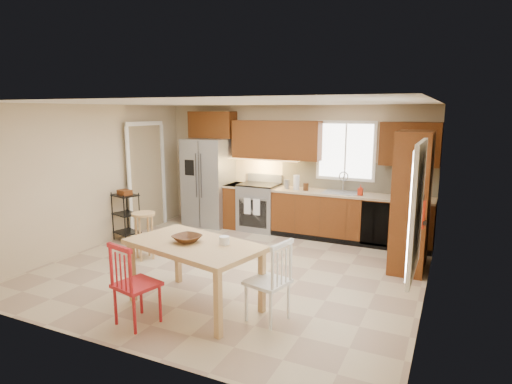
{
  "coord_description": "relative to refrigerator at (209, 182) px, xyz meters",
  "views": [
    {
      "loc": [
        2.98,
        -5.49,
        2.39
      ],
      "look_at": [
        0.21,
        0.4,
        1.15
      ],
      "focal_mm": 30.0,
      "sensor_mm": 36.0,
      "label": 1
    }
  ],
  "objects": [
    {
      "name": "floor",
      "position": [
        1.7,
        -2.12,
        -0.91
      ],
      "size": [
        5.5,
        5.5,
        0.0
      ],
      "primitive_type": "plane",
      "color": "tan",
      "rests_on": "ground"
    },
    {
      "name": "window_right",
      "position": [
        4.38,
        -3.27,
        0.54
      ],
      "size": [
        0.04,
        1.02,
        1.32
      ],
      "primitive_type": "cube",
      "color": "white",
      "rests_on": "wall_right"
    },
    {
      "name": "chair_white",
      "position": [
        2.84,
        -3.39,
        -0.43
      ],
      "size": [
        0.54,
        0.54,
        0.97
      ],
      "primitive_type": null,
      "rotation": [
        0.0,
        0.0,
        1.35
      ],
      "color": "white",
      "rests_on": "floor"
    },
    {
      "name": "refrigerator",
      "position": [
        0.0,
        0.0,
        0.0
      ],
      "size": [
        0.92,
        0.75,
        1.82
      ],
      "primitive_type": "cube",
      "color": "gray",
      "rests_on": "floor"
    },
    {
      "name": "soap_bottle",
      "position": [
        3.18,
        -0.02,
        0.09
      ],
      "size": [
        0.09,
        0.09,
        0.19
      ],
      "primitive_type": "imported",
      "color": "#B2220C",
      "rests_on": "base_cabinet_run"
    },
    {
      "name": "upper_over_fridge",
      "position": [
        0.0,
        0.2,
        1.19
      ],
      "size": [
        1.0,
        0.35,
        0.55
      ],
      "primitive_type": "cube",
      "color": "#572C0E",
      "rests_on": "wall_back"
    },
    {
      "name": "range_stove",
      "position": [
        1.15,
        0.06,
        -0.45
      ],
      "size": [
        0.76,
        0.63,
        0.92
      ],
      "primitive_type": "cube",
      "color": "gray",
      "rests_on": "floor"
    },
    {
      "name": "doorway",
      "position": [
        -0.97,
        -0.82,
        0.14
      ],
      "size": [
        0.04,
        0.95,
        2.1
      ],
      "primitive_type": "cube",
      "color": "#8C7A59",
      "rests_on": "wall_left"
    },
    {
      "name": "base_cabinet_narrow",
      "position": [
        0.6,
        0.08,
        -0.46
      ],
      "size": [
        0.3,
        0.6,
        0.9
      ],
      "primitive_type": "cube",
      "color": "#632B12",
      "rests_on": "floor"
    },
    {
      "name": "wall_right",
      "position": [
        4.45,
        -2.12,
        0.34
      ],
      "size": [
        0.02,
        5.0,
        2.5
      ],
      "primitive_type": "cube",
      "color": "#CCB793",
      "rests_on": "ground"
    },
    {
      "name": "wall_back",
      "position": [
        1.7,
        0.38,
        0.34
      ],
      "size": [
        5.5,
        0.02,
        2.5
      ],
      "primitive_type": "cube",
      "color": "#CCB793",
      "rests_on": "ground"
    },
    {
      "name": "canister_wood",
      "position": [
        2.15,
        -0.0,
        0.06
      ],
      "size": [
        0.1,
        0.1,
        0.14
      ],
      "primitive_type": "cylinder",
      "color": "#512F15",
      "rests_on": "base_cabinet_run"
    },
    {
      "name": "wall_left",
      "position": [
        -1.05,
        -2.12,
        0.34
      ],
      "size": [
        0.02,
        5.0,
        2.5
      ],
      "primitive_type": "cube",
      "color": "#CCB793",
      "rests_on": "ground"
    },
    {
      "name": "paper_towel",
      "position": [
        1.95,
        0.03,
        0.13
      ],
      "size": [
        0.12,
        0.12,
        0.28
      ],
      "primitive_type": "cylinder",
      "color": "white",
      "rests_on": "base_cabinet_run"
    },
    {
      "name": "pantry",
      "position": [
        4.13,
        -0.93,
        0.14
      ],
      "size": [
        0.5,
        0.95,
        2.1
      ],
      "primitive_type": "cube",
      "color": "#632B12",
      "rests_on": "floor"
    },
    {
      "name": "table_jar",
      "position": [
        2.25,
        -3.34,
        -0.07
      ],
      "size": [
        0.15,
        0.15,
        0.15
      ],
      "primitive_type": "cylinder",
      "rotation": [
        0.0,
        0.0,
        -0.23
      ],
      "color": "white",
      "rests_on": "dining_table"
    },
    {
      "name": "upper_left_block",
      "position": [
        1.45,
        0.2,
        0.92
      ],
      "size": [
        1.8,
        0.35,
        0.75
      ],
      "primitive_type": "cube",
      "color": "#572C0E",
      "rests_on": "wall_back"
    },
    {
      "name": "canister_steel",
      "position": [
        1.75,
        0.03,
        0.08
      ],
      "size": [
        0.11,
        0.11,
        0.18
      ],
      "primitive_type": "cylinder",
      "color": "gray",
      "rests_on": "base_cabinet_run"
    },
    {
      "name": "undercab_glow",
      "position": [
        1.15,
        0.17,
        0.52
      ],
      "size": [
        1.6,
        0.3,
        0.01
      ],
      "primitive_type": "cube",
      "color": "#FFBF66",
      "rests_on": "wall_back"
    },
    {
      "name": "wall_front",
      "position": [
        1.7,
        -4.62,
        0.34
      ],
      "size": [
        5.5,
        0.02,
        2.5
      ],
      "primitive_type": "cube",
      "color": "#CCB793",
      "rests_on": "ground"
    },
    {
      "name": "upper_right_block",
      "position": [
        3.95,
        0.2,
        0.92
      ],
      "size": [
        1.0,
        0.35,
        0.75
      ],
      "primitive_type": "cube",
      "color": "#572C0E",
      "rests_on": "wall_back"
    },
    {
      "name": "base_cabinet_run",
      "position": [
        2.99,
        0.08,
        -0.46
      ],
      "size": [
        2.92,
        0.6,
        0.9
      ],
      "primitive_type": "cube",
      "color": "#632B12",
      "rests_on": "floor"
    },
    {
      "name": "chair_red",
      "position": [
        1.54,
        -4.09,
        -0.43
      ],
      "size": [
        0.54,
        0.54,
        0.97
      ],
      "primitive_type": null,
      "rotation": [
        0.0,
        0.0,
        -0.23
      ],
      "color": "#AD1A20",
      "rests_on": "floor"
    },
    {
      "name": "backsplash",
      "position": [
        2.99,
        0.36,
        0.27
      ],
      "size": [
        2.92,
        0.03,
        0.55
      ],
      "primitive_type": "cube",
      "color": "#C3B793",
      "rests_on": "wall_back"
    },
    {
      "name": "ceiling",
      "position": [
        1.7,
        -2.12,
        1.59
      ],
      "size": [
        5.5,
        5.0,
        0.02
      ],
      "primitive_type": "cube",
      "color": "silver",
      "rests_on": "ground"
    },
    {
      "name": "bar_stool",
      "position": [
        0.19,
        -2.32,
        -0.52
      ],
      "size": [
        0.38,
        0.38,
        0.77
      ],
      "primitive_type": null,
      "rotation": [
        0.0,
        0.0,
        0.03
      ],
      "color": "tan",
      "rests_on": "floor"
    },
    {
      "name": "utility_cart",
      "position": [
        -0.8,
        -1.65,
        -0.46
      ],
      "size": [
        0.53,
        0.46,
        0.91
      ],
      "primitive_type": null,
      "rotation": [
        0.0,
        0.0,
        -0.28
      ],
      "color": "black",
      "rests_on": "floor"
    },
    {
      "name": "fire_extinguisher",
      "position": [
        4.33,
        -1.98,
        0.19
      ],
      "size": [
        0.12,
        0.12,
        0.36
      ],
      "primitive_type": "cylinder",
      "color": "#B2220C",
      "rests_on": "wall_right"
    },
    {
      "name": "dishwasher",
      "position": [
        3.55,
        -0.22,
        -0.46
      ],
      "size": [
        0.6,
        0.02,
        0.78
      ],
      "primitive_type": "cube",
      "color": "black",
      "rests_on": "floor"
    },
    {
      "name": "table_bowl",
      "position": [
        1.79,
        -3.44,
        -0.1
      ],
      "size": [
        0.4,
        0.4,
        0.08
      ],
      "primitive_type": "imported",
      "rotation": [
        0.0,
        0.0,
        -0.23
      ],
      "color": "#512F15",
      "rests_on": "dining_table"
    },
    {
      "name": "dining_table",
      "position": [
        1.89,
        -3.44,
        -0.51
      ],
      "size": [
        1.81,
        1.27,
        0.8
      ],
      "primitive_type": null,
      "rotation": [
        0.0,
        0.0,
        -0.23
      ],
      "color": "tan",
      "rests_on": "floor"
    },
    {
      "name": "window_back",
      "position": [
        2.8,
        0.35,
        0.74
      ],
      "size": [
        1.12,
        0.04,
        1.12
      ],
      "primitive_type": "cube",
      "color": "white",
      "rests_on": "wall_back"
    },
    {
      "name": "sink",
      "position": [
        2.8,
        0.08,
        -0.05
      ],
      "size": [
        0.62,
        0.46,
        0.16
      ],
      "primitive_type": "cube",
      "color": "gray",
      "rests_on": "base_cabinet_run"
    }
  ]
}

